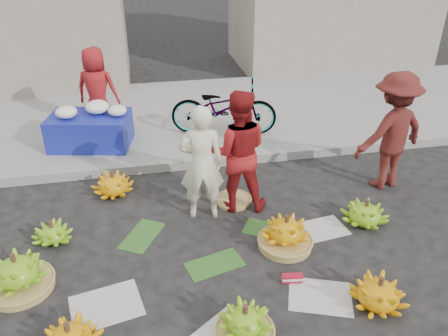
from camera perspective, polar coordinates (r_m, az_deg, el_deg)
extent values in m
plane|color=black|center=(5.30, -0.52, -10.95)|extent=(80.00, 80.00, 0.00)
cube|color=gray|center=(7.07, -3.84, 0.86)|extent=(40.00, 0.25, 0.15)
cube|color=gray|center=(8.97, -5.67, 6.99)|extent=(40.00, 4.00, 0.12)
cylinder|color=#A88446|center=(5.29, -24.97, -13.70)|extent=(0.68, 0.68, 0.09)
cylinder|color=#43271B|center=(5.07, -25.82, -10.65)|extent=(0.05, 0.05, 0.12)
cylinder|color=#43271B|center=(4.35, -19.83, -19.10)|extent=(0.05, 0.05, 0.12)
cylinder|color=#A88446|center=(4.40, 2.70, -20.71)|extent=(0.55, 0.55, 0.09)
cylinder|color=#43271B|center=(4.18, 2.80, -18.13)|extent=(0.05, 0.05, 0.12)
cylinder|color=#43271B|center=(4.74, 19.84, -13.90)|extent=(0.05, 0.05, 0.12)
cylinder|color=#A88446|center=(5.41, 7.96, -9.66)|extent=(0.65, 0.65, 0.09)
cylinder|color=#43271B|center=(5.21, 8.21, -6.72)|extent=(0.05, 0.05, 0.12)
cylinder|color=#43271B|center=(5.88, 18.17, -4.49)|extent=(0.05, 0.05, 0.12)
cylinder|color=#43271B|center=(5.72, -21.68, -7.03)|extent=(0.05, 0.05, 0.12)
cylinder|color=#43271B|center=(6.40, -14.43, -0.92)|extent=(0.05, 0.05, 0.12)
cylinder|color=#A88446|center=(6.15, 1.23, -4.26)|extent=(0.58, 0.58, 0.06)
cube|color=#A91222|center=(4.95, 8.90, -14.02)|extent=(0.23, 0.10, 0.09)
imported|color=white|center=(5.51, -2.94, 0.56)|extent=(0.60, 0.43, 1.56)
imported|color=#AE1B1A|center=(5.68, 1.80, 2.15)|extent=(0.92, 0.78, 1.67)
imported|color=maroon|center=(6.62, 21.05, 4.44)|extent=(1.24, 0.89, 1.73)
cube|color=navy|center=(7.72, -17.04, 4.73)|extent=(1.44, 1.06, 0.54)
ellipsoid|color=white|center=(7.58, -19.90, 6.82)|extent=(0.35, 0.35, 0.19)
ellipsoid|color=white|center=(7.62, -16.21, 7.60)|extent=(0.39, 0.39, 0.21)
ellipsoid|color=white|center=(7.45, -13.76, 7.25)|extent=(0.30, 0.30, 0.17)
cylinder|color=gray|center=(7.81, -19.11, 3.86)|extent=(0.30, 0.30, 0.34)
imported|color=#AE1B1A|center=(8.14, -16.24, 9.77)|extent=(0.84, 0.67, 1.51)
imported|color=gray|center=(7.76, -0.04, 7.91)|extent=(1.05, 1.96, 0.98)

